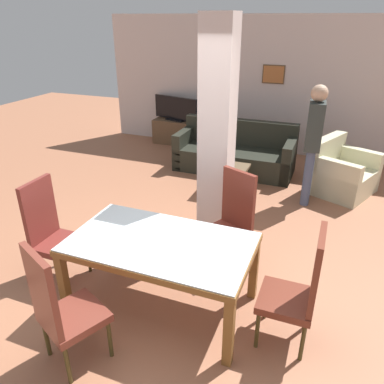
# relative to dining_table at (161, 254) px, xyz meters

# --- Properties ---
(ground_plane) EXTENTS (18.00, 18.00, 0.00)m
(ground_plane) POSITION_rel_dining_table_xyz_m (0.00, 0.00, -0.61)
(ground_plane) COLOR #9D6145
(back_wall) EXTENTS (7.20, 0.09, 2.70)m
(back_wall) POSITION_rel_dining_table_xyz_m (0.00, 5.20, 0.74)
(back_wall) COLOR beige
(back_wall) RESTS_ON ground_plane
(divider_pillar) EXTENTS (0.37, 0.37, 2.70)m
(divider_pillar) POSITION_rel_dining_table_xyz_m (0.06, 1.48, 0.74)
(divider_pillar) COLOR beige
(divider_pillar) RESTS_ON ground_plane
(dining_table) EXTENTS (1.72, 1.00, 0.75)m
(dining_table) POSITION_rel_dining_table_xyz_m (0.00, 0.00, 0.00)
(dining_table) COLOR brown
(dining_table) RESTS_ON ground_plane
(dining_chair_head_right) EXTENTS (0.46, 0.46, 1.14)m
(dining_chair_head_right) POSITION_rel_dining_table_xyz_m (1.28, 0.00, -0.02)
(dining_chair_head_right) COLOR maroon
(dining_chair_head_right) RESTS_ON ground_plane
(dining_chair_head_left) EXTENTS (0.46, 0.46, 1.14)m
(dining_chair_head_left) POSITION_rel_dining_table_xyz_m (-1.30, 0.00, -0.02)
(dining_chair_head_left) COLOR maroon
(dining_chair_head_left) RESTS_ON ground_plane
(dining_chair_far_right) EXTENTS (0.61, 0.61, 1.14)m
(dining_chair_far_right) POSITION_rel_dining_table_xyz_m (0.43, 0.93, -0.02)
(dining_chair_far_right) COLOR maroon
(dining_chair_far_right) RESTS_ON ground_plane
(dining_chair_near_left) EXTENTS (0.61, 0.61, 1.14)m
(dining_chair_near_left) POSITION_rel_dining_table_xyz_m (-0.43, -0.92, -0.02)
(dining_chair_near_left) COLOR brown
(dining_chair_near_left) RESTS_ON ground_plane
(sofa) EXTENTS (2.16, 0.89, 0.90)m
(sofa) POSITION_rel_dining_table_xyz_m (-0.32, 3.84, -0.31)
(sofa) COLOR black
(sofa) RESTS_ON ground_plane
(armchair) EXTENTS (1.16, 1.21, 0.88)m
(armchair) POSITION_rel_dining_table_xyz_m (1.55, 3.52, -0.31)
(armchair) COLOR beige
(armchair) RESTS_ON ground_plane
(coffee_table) EXTENTS (0.65, 0.57, 0.45)m
(coffee_table) POSITION_rel_dining_table_xyz_m (-0.17, 2.81, -0.38)
(coffee_table) COLOR brown
(coffee_table) RESTS_ON ground_plane
(bottle) EXTENTS (0.08, 0.08, 0.28)m
(bottle) POSITION_rel_dining_table_xyz_m (-0.34, 2.78, -0.05)
(bottle) COLOR #4C2D14
(bottle) RESTS_ON coffee_table
(tv_stand) EXTENTS (1.02, 0.40, 0.54)m
(tv_stand) POSITION_rel_dining_table_xyz_m (-2.00, 4.92, -0.34)
(tv_stand) COLOR brown
(tv_stand) RESTS_ON ground_plane
(tv_screen) EXTENTS (1.09, 0.31, 0.52)m
(tv_screen) POSITION_rel_dining_table_xyz_m (-2.00, 4.92, 0.18)
(tv_screen) COLOR black
(tv_screen) RESTS_ON tv_stand
(standing_person) EXTENTS (0.25, 0.40, 1.80)m
(standing_person) POSITION_rel_dining_table_xyz_m (1.08, 2.90, 0.44)
(standing_person) COLOR #434F6B
(standing_person) RESTS_ON ground_plane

